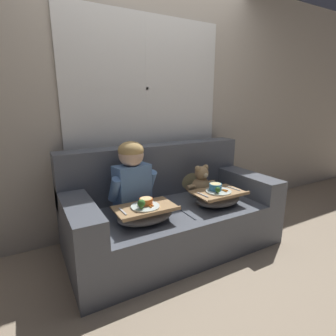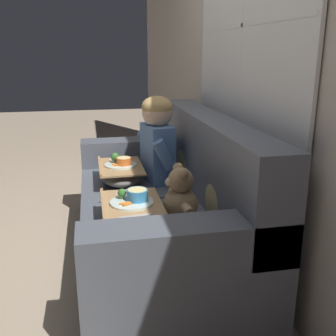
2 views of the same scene
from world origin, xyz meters
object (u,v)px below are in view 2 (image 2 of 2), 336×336
throw_pillow_behind_child (186,157)px  lap_tray_child (121,173)px  teddy_bear (180,198)px  throw_pillow_behind_teddy (218,190)px  lap_tray_teddy (132,213)px  child_figure (157,135)px  couch (167,210)px

throw_pillow_behind_child → lap_tray_child: (-0.00, -0.48, -0.09)m
lap_tray_child → teddy_bear: bearing=19.7°
throw_pillow_behind_child → throw_pillow_behind_teddy: (0.74, 0.00, 0.00)m
teddy_bear → lap_tray_teddy: 0.27m
throw_pillow_behind_child → child_figure: bearing=-90.0°
throw_pillow_behind_child → child_figure: child_figure is taller
throw_pillow_behind_child → child_figure: 0.28m
couch → lap_tray_child: bearing=-144.0°
throw_pillow_behind_teddy → child_figure: size_ratio=0.54×
lap_tray_child → lap_tray_teddy: lap_tray_child is taller
throw_pillow_behind_teddy → lap_tray_child: (-0.74, -0.48, -0.09)m
lap_tray_child → lap_tray_teddy: bearing=0.1°
teddy_bear → lap_tray_child: teddy_bear is taller
teddy_bear → throw_pillow_behind_child: bearing=163.4°
throw_pillow_behind_child → lap_tray_child: throw_pillow_behind_child is taller
throw_pillow_behind_teddy → lap_tray_teddy: (-0.00, -0.48, -0.09)m
throw_pillow_behind_child → lap_tray_child: bearing=-90.0°
lap_tray_child → lap_tray_teddy: size_ratio=1.03×
lap_tray_child → couch: bearing=36.0°
teddy_bear → lap_tray_teddy: size_ratio=0.75×
throw_pillow_behind_child → throw_pillow_behind_teddy: 0.74m
couch → teddy_bear: couch is taller
throw_pillow_behind_teddy → lap_tray_child: bearing=-146.7°
lap_tray_teddy → teddy_bear: bearing=89.8°
couch → lap_tray_teddy: 0.48m
throw_pillow_behind_teddy → teddy_bear: 0.22m
throw_pillow_behind_child → throw_pillow_behind_teddy: throw_pillow_behind_child is taller
throw_pillow_behind_child → teddy_bear: 0.77m
teddy_bear → lap_tray_teddy: bearing=-90.2°
couch → throw_pillow_behind_teddy: bearing=30.4°
throw_pillow_behind_teddy → teddy_bear: bearing=-89.9°
child_figure → lap_tray_teddy: child_figure is taller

